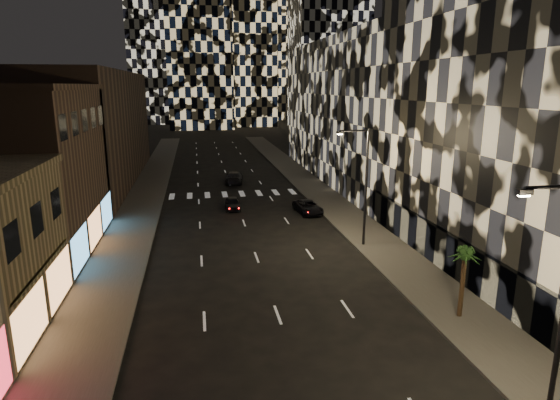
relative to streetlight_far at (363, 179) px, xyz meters
name	(u,v)px	position (x,y,z in m)	size (l,w,h in m)	color
sidewalk_left	(145,197)	(-18.35, 20.00, -5.28)	(4.00, 120.00, 0.15)	#47443F
sidewalk_right	(317,190)	(1.65, 20.00, -5.28)	(4.00, 120.00, 0.15)	#47443F
curb_left	(164,196)	(-16.25, 20.00, -5.28)	(0.20, 120.00, 0.15)	#4C4C47
curb_right	(300,191)	(-0.45, 20.00, -5.28)	(0.20, 120.00, 0.15)	#4C4C47
retail_brown	(18,174)	(-25.35, 3.50, 0.65)	(10.00, 15.00, 12.00)	#4F3A2D
retail_filler_left	(92,128)	(-25.35, 30.00, 1.65)	(10.00, 40.00, 14.00)	#4F3A2D
midrise_base	(444,248)	(3.95, -5.50, -3.85)	(0.60, 25.00, 3.00)	#383838
midrise_filler_right	(377,111)	(11.65, 27.00, 3.65)	(16.00, 40.00, 18.00)	#232326
streetlight_far	(363,179)	(0.00, 0.00, 0.00)	(2.55, 0.25, 9.00)	black
car_dark_midlane	(233,203)	(-8.98, 13.10, -4.73)	(1.46, 3.64, 1.24)	black
car_dark_oncoming	(234,177)	(-7.71, 26.34, -4.61)	(2.09, 5.14, 1.49)	black
car_dark_rightlane	(308,207)	(-1.74, 10.32, -4.73)	(2.07, 4.48, 1.25)	black
palm_tree	(465,259)	(1.29, -12.10, -1.96)	(2.01, 1.96, 3.93)	#47331E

